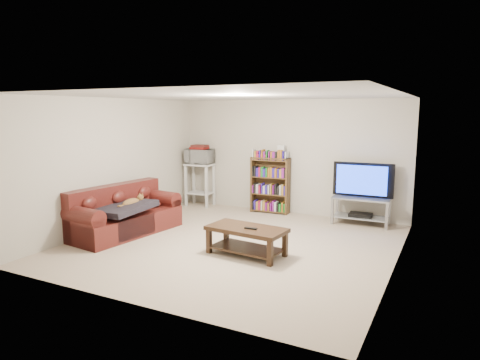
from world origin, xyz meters
The scene contains 19 objects.
floor centered at (0.00, 0.00, 0.00)m, with size 5.00×5.00×0.00m, color #C9B295.
ceiling centered at (0.00, 0.00, 2.40)m, with size 5.00×5.00×0.00m, color white.
wall_back centered at (0.00, 2.50, 1.20)m, with size 5.00×5.00×0.00m, color beige.
wall_front centered at (0.00, -2.50, 1.20)m, with size 5.00×5.00×0.00m, color beige.
wall_left centered at (-2.50, 0.00, 1.20)m, with size 5.00×5.00×0.00m, color beige.
wall_right centered at (2.50, 0.00, 1.20)m, with size 5.00×5.00×0.00m, color beige.
sofa centered at (-2.07, -0.34, 0.31)m, with size 1.11×2.09×0.86m.
blanket centered at (-1.91, -0.50, 0.51)m, with size 0.77×1.00×0.10m, color black.
cat centered at (-1.89, -0.32, 0.57)m, with size 0.22×0.55×0.16m, color brown, non-canonical shape.
coffee_table centered at (0.42, -0.40, 0.30)m, with size 1.24×0.70×0.43m.
remote centered at (0.52, -0.47, 0.44)m, with size 0.19×0.05×0.02m, color black.
tv_stand centered at (1.61, 2.17, 0.36)m, with size 1.07×0.51×0.53m.
television centered at (1.61, 2.17, 0.86)m, with size 1.14×0.15×0.66m, color black.
dvd_player centered at (1.61, 2.17, 0.19)m, with size 0.42×0.30×0.06m, color black.
bookshelf centered at (-0.34, 2.30, 0.62)m, with size 0.84×0.30×1.19m.
shelf_clutter centered at (-0.24, 2.32, 1.30)m, with size 0.61×0.22×0.28m.
microwave_stand centered at (-2.05, 2.20, 0.63)m, with size 0.64×0.48×0.98m.
microwave centered at (-2.05, 2.20, 1.14)m, with size 0.60×0.41×0.33m, color silver.
game_boxes centered at (-2.05, 2.20, 1.34)m, with size 0.36×0.31×0.05m, color maroon.
Camera 1 is at (3.15, -6.02, 2.16)m, focal length 32.00 mm.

